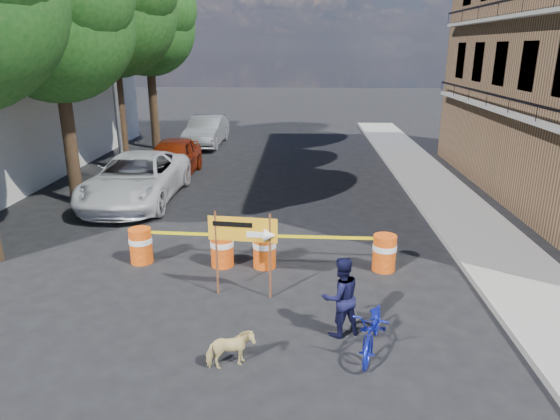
# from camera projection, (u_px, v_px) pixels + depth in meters

# --- Properties ---
(ground) EXTENTS (120.00, 120.00, 0.00)m
(ground) POSITION_uv_depth(u_px,v_px,m) (251.00, 304.00, 10.61)
(ground) COLOR black
(ground) RESTS_ON ground
(sidewalk_east) EXTENTS (2.40, 40.00, 0.15)m
(sidewalk_east) POSITION_uv_depth(u_px,v_px,m) (461.00, 215.00, 16.04)
(sidewalk_east) COLOR gray
(sidewalk_east) RESTS_ON ground
(tree_mid_a) EXTENTS (5.25, 5.00, 8.68)m
(tree_mid_a) POSITION_uv_depth(u_px,v_px,m) (56.00, 21.00, 15.67)
(tree_mid_a) COLOR #332316
(tree_mid_a) RESTS_ON ground
(tree_mid_b) EXTENTS (5.67, 5.40, 9.62)m
(tree_mid_b) POSITION_uv_depth(u_px,v_px,m) (112.00, 8.00, 20.20)
(tree_mid_b) COLOR #332316
(tree_mid_b) RESTS_ON ground
(tree_far) EXTENTS (5.04, 4.80, 8.84)m
(tree_far) POSITION_uv_depth(u_px,v_px,m) (149.00, 26.00, 25.10)
(tree_far) COLOR #332316
(tree_far) RESTS_ON ground
(streetlamp) EXTENTS (1.25, 0.18, 8.00)m
(streetlamp) POSITION_uv_depth(u_px,v_px,m) (115.00, 71.00, 18.51)
(streetlamp) COLOR gray
(streetlamp) RESTS_ON ground
(barrel_far_left) EXTENTS (0.58, 0.58, 0.90)m
(barrel_far_left) POSITION_uv_depth(u_px,v_px,m) (141.00, 245.00, 12.54)
(barrel_far_left) COLOR red
(barrel_far_left) RESTS_ON ground
(barrel_mid_left) EXTENTS (0.58, 0.58, 0.90)m
(barrel_mid_left) POSITION_uv_depth(u_px,v_px,m) (222.00, 248.00, 12.35)
(barrel_mid_left) COLOR red
(barrel_mid_left) RESTS_ON ground
(barrel_mid_right) EXTENTS (0.58, 0.58, 0.90)m
(barrel_mid_right) POSITION_uv_depth(u_px,v_px,m) (264.00, 249.00, 12.28)
(barrel_mid_right) COLOR red
(barrel_mid_right) RESTS_ON ground
(barrel_far_right) EXTENTS (0.58, 0.58, 0.90)m
(barrel_far_right) POSITION_uv_depth(u_px,v_px,m) (384.00, 252.00, 12.10)
(barrel_far_right) COLOR red
(barrel_far_right) RESTS_ON ground
(detour_sign) EXTENTS (1.49, 0.34, 1.93)m
(detour_sign) POSITION_uv_depth(u_px,v_px,m) (252.00, 236.00, 10.51)
(detour_sign) COLOR #592D19
(detour_sign) RESTS_ON ground
(pedestrian) EXTENTS (0.94, 0.85, 1.57)m
(pedestrian) POSITION_uv_depth(u_px,v_px,m) (341.00, 297.00, 9.28)
(pedestrian) COLOR black
(pedestrian) RESTS_ON ground
(bicycle) EXTENTS (0.84, 1.05, 1.74)m
(bicycle) POSITION_uv_depth(u_px,v_px,m) (375.00, 308.00, 8.72)
(bicycle) COLOR #1521AD
(bicycle) RESTS_ON ground
(dog) EXTENTS (0.89, 0.64, 0.69)m
(dog) POSITION_uv_depth(u_px,v_px,m) (230.00, 350.00, 8.42)
(dog) COLOR #E1CA81
(dog) RESTS_ON ground
(suv_white) EXTENTS (2.75, 5.96, 1.65)m
(suv_white) POSITION_uv_depth(u_px,v_px,m) (136.00, 179.00, 17.45)
(suv_white) COLOR white
(suv_white) RESTS_ON ground
(sedan_red) EXTENTS (1.97, 4.72, 1.60)m
(sedan_red) POSITION_uv_depth(u_px,v_px,m) (173.00, 158.00, 20.85)
(sedan_red) COLOR maroon
(sedan_red) RESTS_ON ground
(sedan_silver) EXTENTS (1.85, 4.98, 1.63)m
(sedan_silver) POSITION_uv_depth(u_px,v_px,m) (207.00, 131.00, 27.53)
(sedan_silver) COLOR #A8AAAF
(sedan_silver) RESTS_ON ground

